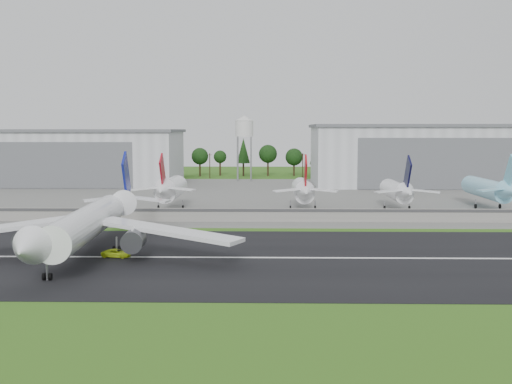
{
  "coord_description": "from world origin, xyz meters",
  "views": [
    {
      "loc": [
        6.48,
        -102.9,
        22.79
      ],
      "look_at": [
        3.39,
        40.0,
        9.0
      ],
      "focal_mm": 45.0,
      "sensor_mm": 36.0,
      "label": 1
    }
  ],
  "objects_px": {
    "ground_vehicle": "(117,253)",
    "parked_jet_red_a": "(170,189)",
    "parked_jet_skyblue": "(490,189)",
    "parked_jet_red_b": "(303,190)",
    "main_airliner": "(86,231)",
    "parked_jet_navy": "(398,191)"
  },
  "relations": [
    {
      "from": "main_airliner",
      "to": "ground_vehicle",
      "type": "relative_size",
      "value": 11.11
    },
    {
      "from": "parked_jet_red_b",
      "to": "main_airliner",
      "type": "bearing_deg",
      "value": -122.21
    },
    {
      "from": "parked_jet_red_a",
      "to": "parked_jet_red_b",
      "type": "bearing_deg",
      "value": -0.06
    },
    {
      "from": "parked_jet_skyblue",
      "to": "parked_jet_red_b",
      "type": "bearing_deg",
      "value": -174.69
    },
    {
      "from": "ground_vehicle",
      "to": "parked_jet_red_b",
      "type": "bearing_deg",
      "value": -20.45
    },
    {
      "from": "parked_jet_red_a",
      "to": "parked_jet_skyblue",
      "type": "height_order",
      "value": "parked_jet_red_a"
    },
    {
      "from": "ground_vehicle",
      "to": "parked_jet_red_a",
      "type": "height_order",
      "value": "parked_jet_red_a"
    },
    {
      "from": "ground_vehicle",
      "to": "parked_jet_red_a",
      "type": "relative_size",
      "value": 0.17
    },
    {
      "from": "main_airliner",
      "to": "ground_vehicle",
      "type": "bearing_deg",
      "value": 178.58
    },
    {
      "from": "main_airliner",
      "to": "parked_jet_skyblue",
      "type": "distance_m",
      "value": 120.06
    },
    {
      "from": "ground_vehicle",
      "to": "parked_jet_red_b",
      "type": "relative_size",
      "value": 0.17
    },
    {
      "from": "parked_jet_red_a",
      "to": "parked_jet_skyblue",
      "type": "bearing_deg",
      "value": 3.1
    },
    {
      "from": "ground_vehicle",
      "to": "parked_jet_red_a",
      "type": "xyz_separation_m",
      "value": [
        -0.85,
        66.85,
        5.49
      ]
    },
    {
      "from": "parked_jet_red_b",
      "to": "parked_jet_skyblue",
      "type": "relative_size",
      "value": 0.84
    },
    {
      "from": "main_airliner",
      "to": "parked_jet_navy",
      "type": "bearing_deg",
      "value": -139.01
    },
    {
      "from": "parked_jet_red_a",
      "to": "parked_jet_skyblue",
      "type": "relative_size",
      "value": 0.84
    },
    {
      "from": "parked_jet_navy",
      "to": "parked_jet_skyblue",
      "type": "bearing_deg",
      "value": 10.49
    },
    {
      "from": "parked_jet_red_a",
      "to": "parked_jet_skyblue",
      "type": "xyz_separation_m",
      "value": [
        91.54,
        4.97,
        -0.28
      ]
    },
    {
      "from": "parked_jet_red_a",
      "to": "parked_jet_red_b",
      "type": "relative_size",
      "value": 1.0
    },
    {
      "from": "parked_jet_red_b",
      "to": "parked_jet_navy",
      "type": "bearing_deg",
      "value": -0.07
    },
    {
      "from": "parked_jet_red_b",
      "to": "parked_jet_navy",
      "type": "distance_m",
      "value": 26.67
    },
    {
      "from": "parked_jet_navy",
      "to": "parked_jet_skyblue",
      "type": "xyz_separation_m",
      "value": [
        27.22,
        5.04,
        0.16
      ]
    }
  ]
}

